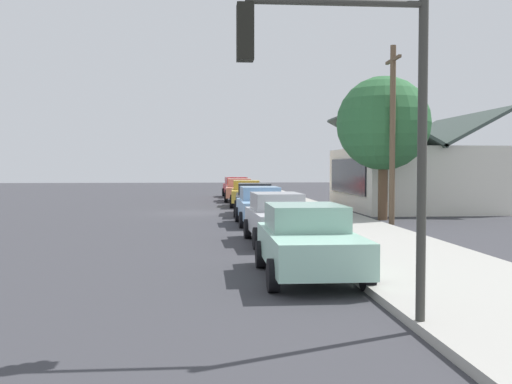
{
  "coord_description": "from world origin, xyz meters",
  "views": [
    {
      "loc": [
        31.63,
        0.46,
        2.45
      ],
      "look_at": [
        0.38,
        3.01,
        1.11
      ],
      "focal_mm": 41.91,
      "sensor_mm": 36.0,
      "label": 1
    }
  ],
  "objects": [
    {
      "name": "utility_pole_wooden",
      "position": [
        7.11,
        8.2,
        3.93
      ],
      "size": [
        1.8,
        0.24,
        7.5
      ],
      "color": "brown",
      "rests_on": "ground"
    },
    {
      "name": "car_charcoal",
      "position": [
        1.4,
        2.86,
        0.82
      ],
      "size": [
        4.85,
        2.3,
        1.59
      ],
      "rotation": [
        0.0,
        0.0,
        -0.06
      ],
      "color": "#2D3035",
      "rests_on": "ground"
    },
    {
      "name": "car_coral",
      "position": [
        -10.45,
        2.7,
        0.82
      ],
      "size": [
        4.77,
        2.2,
        1.59
      ],
      "rotation": [
        0.0,
        0.0,
        -0.04
      ],
      "color": "#EA8C75",
      "rests_on": "ground"
    },
    {
      "name": "car_seafoam",
      "position": [
        18.66,
        2.66,
        0.82
      ],
      "size": [
        4.54,
        2.09,
        1.59
      ],
      "rotation": [
        0.0,
        0.0,
        -0.0
      ],
      "color": "#9ED1BC",
      "rests_on": "ground"
    },
    {
      "name": "car_skyblue",
      "position": [
        6.6,
        2.7,
        0.81
      ],
      "size": [
        4.34,
        2.05,
        1.59
      ],
      "rotation": [
        0.0,
        0.0,
        0.02
      ],
      "color": "#8CB7E0",
      "rests_on": "ground"
    },
    {
      "name": "ground_plane",
      "position": [
        0.0,
        0.0,
        0.0
      ],
      "size": [
        120.0,
        120.0,
        0.0
      ],
      "primitive_type": "plane",
      "color": "#38383D"
    },
    {
      "name": "sidewalk_curb",
      "position": [
        0.0,
        5.6,
        0.08
      ],
      "size": [
        60.0,
        4.2,
        0.16
      ],
      "primitive_type": "cube",
      "color": "#A3A099",
      "rests_on": "ground"
    },
    {
      "name": "fire_hydrant_red",
      "position": [
        0.25,
        4.2,
        0.5
      ],
      "size": [
        0.22,
        0.22,
        0.71
      ],
      "color": "red",
      "rests_on": "sidewalk_curb"
    },
    {
      "name": "car_mustard",
      "position": [
        -4.94,
        2.84,
        0.81
      ],
      "size": [
        4.61,
        2.17,
        1.59
      ],
      "rotation": [
        0.0,
        0.0,
        -0.05
      ],
      "color": "gold",
      "rests_on": "ground"
    },
    {
      "name": "traffic_light_main",
      "position": [
        23.09,
        2.54,
        3.49
      ],
      "size": [
        0.37,
        2.79,
        5.2
      ],
      "color": "#383833",
      "rests_on": "ground"
    },
    {
      "name": "car_cherry",
      "position": [
        -16.46,
        2.8,
        0.82
      ],
      "size": [
        4.52,
        2.27,
        1.59
      ],
      "rotation": [
        0.0,
        0.0,
        0.05
      ],
      "color": "red",
      "rests_on": "ground"
    },
    {
      "name": "storefront_building",
      "position": [
        -1.74,
        11.98,
        1.89
      ],
      "size": [
        10.65,
        7.46,
        5.52
      ],
      "color": "silver",
      "rests_on": "ground"
    },
    {
      "name": "car_silver",
      "position": [
        12.66,
        2.72,
        0.81
      ],
      "size": [
        4.5,
        2.05,
        1.59
      ],
      "rotation": [
        0.0,
        0.0,
        0.04
      ],
      "color": "silver",
      "rests_on": "ground"
    },
    {
      "name": "shade_tree",
      "position": [
        4.88,
        8.48,
        4.4
      ],
      "size": [
        4.28,
        4.28,
        6.57
      ],
      "color": "brown",
      "rests_on": "ground"
    }
  ]
}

